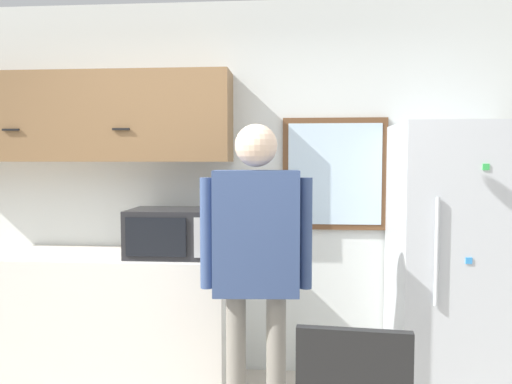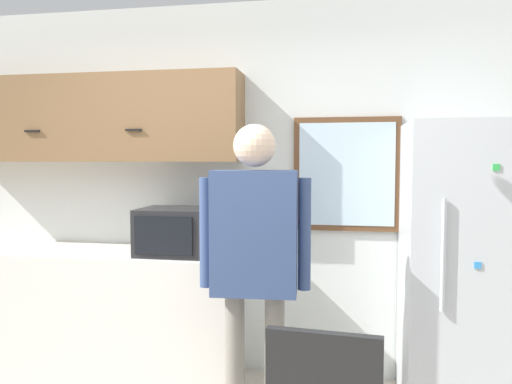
# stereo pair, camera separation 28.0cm
# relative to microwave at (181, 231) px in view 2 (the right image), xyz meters

# --- Properties ---
(back_wall) EXTENTS (6.00, 0.06, 2.70)m
(back_wall) POSITION_rel_microwave_xyz_m (0.35, 0.38, 0.27)
(back_wall) COLOR silver
(back_wall) RESTS_ON ground_plane
(counter) EXTENTS (2.22, 0.62, 0.92)m
(counter) POSITION_rel_microwave_xyz_m (-0.73, 0.04, -0.62)
(counter) COLOR silver
(counter) RESTS_ON ground_plane
(upper_cabinets) EXTENTS (2.22, 0.33, 0.63)m
(upper_cabinets) POSITION_rel_microwave_xyz_m (-0.73, 0.19, 0.79)
(upper_cabinets) COLOR olive
(microwave) EXTENTS (0.56, 0.42, 0.32)m
(microwave) POSITION_rel_microwave_xyz_m (0.00, 0.00, 0.00)
(microwave) COLOR #232326
(microwave) RESTS_ON counter
(person) EXTENTS (0.61, 0.25, 1.76)m
(person) POSITION_rel_microwave_xyz_m (0.62, -0.56, 0.01)
(person) COLOR gray
(person) RESTS_ON ground_plane
(refrigerator) EXTENTS (0.75, 0.72, 1.80)m
(refrigerator) POSITION_rel_microwave_xyz_m (1.84, -0.01, -0.18)
(refrigerator) COLOR silver
(refrigerator) RESTS_ON ground_plane
(window) EXTENTS (0.74, 0.05, 0.80)m
(window) POSITION_rel_microwave_xyz_m (1.11, 0.34, 0.39)
(window) COLOR brown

